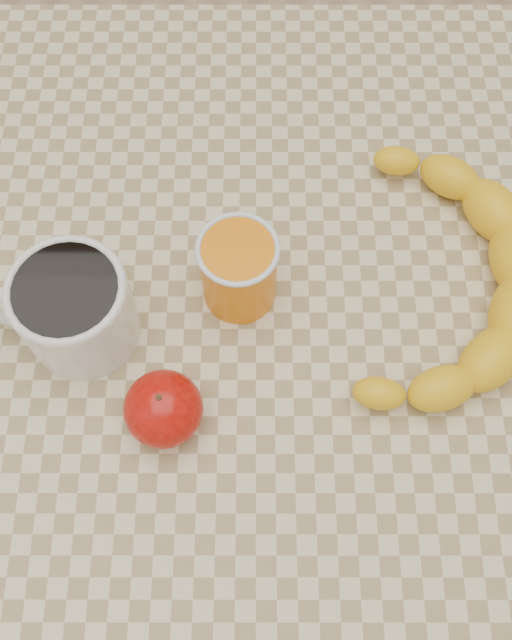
{
  "coord_description": "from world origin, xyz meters",
  "views": [
    {
      "loc": [
        0.0,
        -0.25,
        1.34
      ],
      "look_at": [
        0.0,
        0.0,
        0.77
      ],
      "focal_mm": 40.0,
      "sensor_mm": 36.0,
      "label": 1
    }
  ],
  "objects_px": {
    "apple": "(163,409)",
    "banana": "(444,280)",
    "orange_juice_glass": "(239,270)",
    "table": "(256,362)",
    "coffee_mug": "(71,308)"
  },
  "relations": [
    {
      "from": "apple",
      "to": "banana",
      "type": "bearing_deg",
      "value": 26.38
    },
    {
      "from": "orange_juice_glass",
      "to": "apple",
      "type": "distance_m",
      "value": 0.14
    },
    {
      "from": "table",
      "to": "apple",
      "type": "height_order",
      "value": "apple"
    },
    {
      "from": "banana",
      "to": "apple",
      "type": "bearing_deg",
      "value": -135.56
    },
    {
      "from": "table",
      "to": "apple",
      "type": "xyz_separation_m",
      "value": [
        -0.08,
        -0.08,
        0.12
      ]
    },
    {
      "from": "coffee_mug",
      "to": "apple",
      "type": "height_order",
      "value": "coffee_mug"
    },
    {
      "from": "coffee_mug",
      "to": "banana",
      "type": "relative_size",
      "value": 0.38
    },
    {
      "from": "orange_juice_glass",
      "to": "apple",
      "type": "height_order",
      "value": "orange_juice_glass"
    },
    {
      "from": "coffee_mug",
      "to": "orange_juice_glass",
      "type": "height_order",
      "value": "coffee_mug"
    },
    {
      "from": "table",
      "to": "apple",
      "type": "relative_size",
      "value": 10.64
    },
    {
      "from": "orange_juice_glass",
      "to": "banana",
      "type": "distance_m",
      "value": 0.18
    },
    {
      "from": "orange_juice_glass",
      "to": "apple",
      "type": "xyz_separation_m",
      "value": [
        -0.06,
        -0.12,
        -0.01
      ]
    },
    {
      "from": "orange_juice_glass",
      "to": "apple",
      "type": "bearing_deg",
      "value": -116.51
    },
    {
      "from": "table",
      "to": "orange_juice_glass",
      "type": "distance_m",
      "value": 0.13
    },
    {
      "from": "table",
      "to": "coffee_mug",
      "type": "height_order",
      "value": "coffee_mug"
    }
  ]
}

